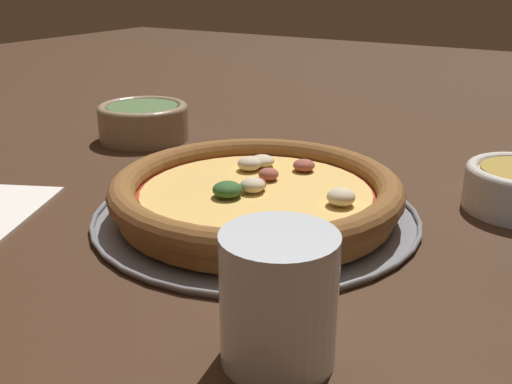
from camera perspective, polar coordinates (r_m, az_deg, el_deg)
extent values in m
plane|color=#3D2616|center=(0.62, 0.00, -2.47)|extent=(3.00, 3.00, 0.00)
cylinder|color=gray|center=(0.62, 0.00, -2.25)|extent=(0.33, 0.33, 0.01)
torus|color=gray|center=(0.62, 0.00, -2.03)|extent=(0.34, 0.34, 0.01)
cylinder|color=#A86B33|center=(0.62, 0.00, -1.02)|extent=(0.28, 0.28, 0.02)
torus|color=brown|center=(0.61, 0.00, 0.37)|extent=(0.30, 0.30, 0.03)
cylinder|color=#A32D19|center=(0.61, 0.00, -0.10)|extent=(0.25, 0.25, 0.00)
cylinder|color=#E5B75B|center=(0.61, 0.00, 0.09)|extent=(0.24, 0.24, 0.00)
ellipsoid|color=beige|center=(0.58, 8.10, -0.48)|extent=(0.04, 0.04, 0.02)
ellipsoid|color=beige|center=(0.60, 0.01, 0.59)|extent=(0.03, 0.03, 0.02)
ellipsoid|color=#2D5628|center=(0.59, -2.74, 0.24)|extent=(0.04, 0.04, 0.02)
ellipsoid|color=#994C3D|center=(0.68, -0.29, 2.61)|extent=(0.02, 0.02, 0.01)
ellipsoid|color=#994C3D|center=(0.67, 4.58, 2.56)|extent=(0.03, 0.03, 0.01)
ellipsoid|color=beige|center=(0.68, 0.59, 2.99)|extent=(0.03, 0.03, 0.01)
ellipsoid|color=#994C3D|center=(0.64, 1.20, 1.72)|extent=(0.02, 0.02, 0.01)
ellipsoid|color=beige|center=(0.67, -0.64, 2.72)|extent=(0.03, 0.03, 0.02)
ellipsoid|color=#994C3D|center=(0.61, 0.10, 0.75)|extent=(0.03, 0.03, 0.01)
cylinder|color=#9E8466|center=(0.92, -10.64, 6.40)|extent=(0.13, 0.13, 0.05)
torus|color=#9E8466|center=(0.91, -10.74, 7.83)|extent=(0.13, 0.13, 0.01)
cylinder|color=#4C6B3D|center=(0.91, -10.74, 7.96)|extent=(0.10, 0.10, 0.00)
cylinder|color=silver|center=(0.39, 2.16, -10.11)|extent=(0.08, 0.08, 0.09)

